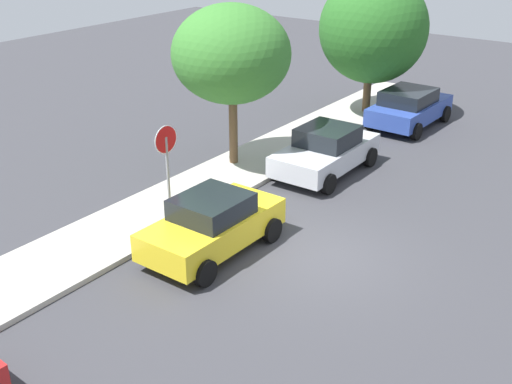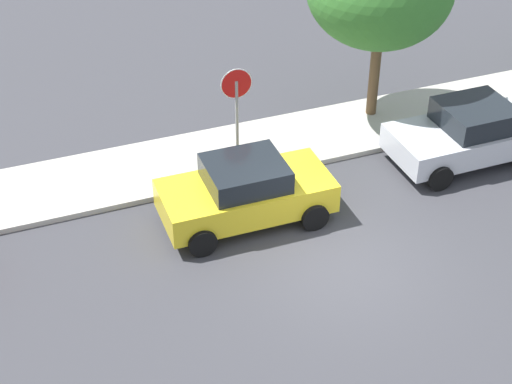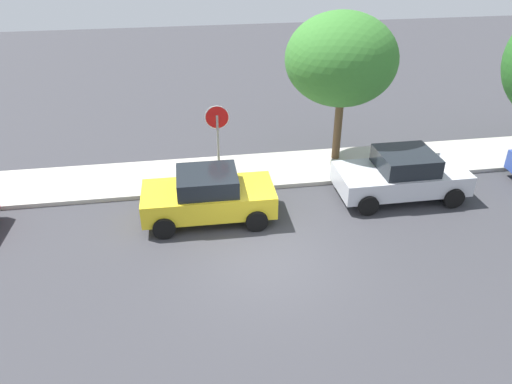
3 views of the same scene
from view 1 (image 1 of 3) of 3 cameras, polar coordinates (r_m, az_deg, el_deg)
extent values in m
plane|color=#38383D|center=(16.08, 5.53, -5.59)|extent=(60.00, 60.00, 0.00)
cube|color=#B2ADA3|center=(18.67, -7.36, -1.00)|extent=(32.00, 2.48, 0.14)
cylinder|color=gray|center=(17.14, -7.79, 0.93)|extent=(0.08, 0.08, 2.50)
cylinder|color=white|center=(16.71, -8.02, 4.64)|extent=(0.76, 0.06, 0.76)
cylinder|color=red|center=(16.71, -8.02, 4.64)|extent=(0.71, 0.07, 0.71)
cube|color=yellow|center=(15.91, -3.86, -3.22)|extent=(3.86, 1.78, 0.69)
cube|color=black|center=(15.63, -3.96, -1.28)|extent=(1.74, 1.54, 0.52)
cylinder|color=black|center=(17.44, -3.23, -1.81)|extent=(0.64, 0.23, 0.64)
cylinder|color=black|center=(16.50, 1.41, -3.39)|extent=(0.64, 0.23, 0.64)
cylinder|color=black|center=(15.77, -9.32, -5.13)|extent=(0.64, 0.23, 0.64)
cylinder|color=black|center=(14.72, -4.55, -7.17)|extent=(0.64, 0.23, 0.64)
cube|color=silver|center=(20.70, 6.19, 3.34)|extent=(4.05, 1.86, 0.65)
cube|color=black|center=(20.56, 6.38, 4.99)|extent=(1.71, 1.63, 0.57)
cylinder|color=black|center=(19.29, 6.45, 0.72)|extent=(0.64, 0.22, 0.64)
cylinder|color=black|center=(20.18, 1.91, 1.96)|extent=(0.64, 0.22, 0.64)
cylinder|color=black|center=(21.56, 10.12, 3.09)|extent=(0.64, 0.22, 0.64)
cylinder|color=black|center=(22.36, 5.89, 4.12)|extent=(0.64, 0.22, 0.64)
cube|color=#2D479E|center=(25.85, 13.49, 7.10)|extent=(4.03, 1.98, 0.66)
cube|color=black|center=(25.49, 13.40, 8.26)|extent=(2.09, 1.70, 0.53)
cylinder|color=black|center=(27.49, 12.85, 7.50)|extent=(0.65, 0.24, 0.64)
cylinder|color=black|center=(26.81, 16.48, 6.68)|extent=(0.65, 0.24, 0.64)
cylinder|color=black|center=(25.15, 10.16, 6.17)|extent=(0.65, 0.24, 0.64)
cylinder|color=black|center=(24.40, 14.06, 5.25)|extent=(0.65, 0.24, 0.64)
cylinder|color=brown|center=(26.83, 9.86, 9.08)|extent=(0.32, 0.32, 2.21)
ellipsoid|color=#286623|center=(26.08, 10.40, 14.10)|extent=(4.23, 4.23, 4.22)
cylinder|color=brown|center=(20.92, -2.03, 5.67)|extent=(0.28, 0.28, 2.61)
ellipsoid|color=#387A2D|center=(20.16, -2.22, 12.17)|extent=(3.71, 3.71, 3.05)
cylinder|color=#A5A5A8|center=(22.12, 3.86, 3.84)|extent=(0.22, 0.22, 0.55)
sphere|color=#A5A5A8|center=(22.00, 3.88, 4.66)|extent=(0.21, 0.21, 0.21)
cylinder|color=#A5A5A8|center=(22.22, 4.07, 4.08)|extent=(0.08, 0.09, 0.09)
camera|label=2|loc=(7.77, 82.99, 27.30)|focal=55.00mm
camera|label=3|loc=(10.75, 57.78, 14.31)|focal=35.00mm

